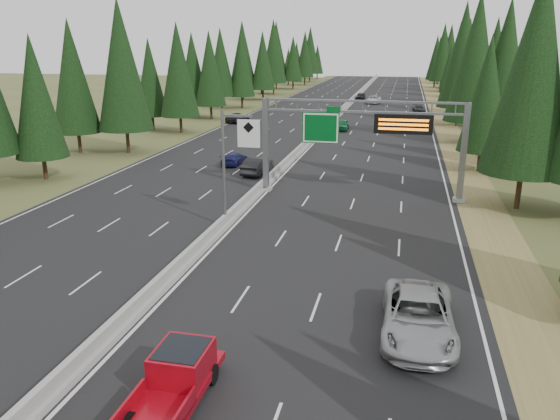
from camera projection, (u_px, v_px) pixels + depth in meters
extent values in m
cube|color=black|center=(332.00, 121.00, 88.89)|extent=(32.00, 260.00, 0.08)
cube|color=olive|center=(445.00, 125.00, 85.11)|extent=(3.60, 260.00, 0.06)
cube|color=#485527|center=(228.00, 118.00, 92.67)|extent=(3.60, 260.00, 0.06)
cube|color=gray|center=(332.00, 120.00, 88.83)|extent=(0.70, 260.00, 0.30)
cube|color=gray|center=(332.00, 118.00, 88.72)|extent=(0.30, 260.00, 0.60)
cube|color=slate|center=(266.00, 145.00, 45.70)|extent=(0.45, 0.45, 7.80)
cube|color=gray|center=(266.00, 189.00, 46.80)|extent=(0.90, 0.90, 0.30)
cube|color=slate|center=(463.00, 153.00, 42.33)|extent=(0.45, 0.45, 7.80)
cube|color=gray|center=(459.00, 200.00, 43.43)|extent=(0.90, 0.90, 0.30)
cube|color=slate|center=(363.00, 101.00, 42.90)|extent=(15.85, 0.35, 0.16)
cube|color=slate|center=(362.00, 112.00, 43.15)|extent=(15.85, 0.35, 0.16)
cube|color=#054C19|center=(321.00, 128.00, 44.00)|extent=(3.00, 0.10, 2.50)
cube|color=silver|center=(321.00, 128.00, 43.94)|extent=(2.85, 0.02, 2.35)
cube|color=#054C19|center=(334.00, 109.00, 43.35)|extent=(1.10, 0.10, 0.45)
cube|color=black|center=(403.00, 124.00, 42.43)|extent=(4.50, 0.40, 1.50)
cube|color=orange|center=(404.00, 120.00, 42.12)|extent=(3.80, 0.02, 0.18)
cube|color=orange|center=(403.00, 125.00, 42.22)|extent=(3.80, 0.02, 0.18)
cube|color=orange|center=(403.00, 129.00, 42.32)|extent=(3.80, 0.02, 0.18)
cylinder|color=slate|center=(224.00, 170.00, 36.42)|extent=(0.20, 0.20, 8.00)
cube|color=gray|center=(226.00, 225.00, 37.56)|extent=(0.50, 0.50, 0.20)
cube|color=slate|center=(237.00, 116.00, 35.16)|extent=(2.00, 0.15, 0.15)
cube|color=silver|center=(249.00, 134.00, 35.20)|extent=(1.50, 0.06, 1.80)
cylinder|color=black|center=(519.00, 191.00, 41.51)|extent=(0.40, 0.40, 2.85)
cone|color=black|center=(535.00, 70.00, 38.91)|extent=(6.41, 6.41, 14.97)
cylinder|color=black|center=(479.00, 161.00, 53.66)|extent=(0.40, 0.40, 2.09)
cone|color=black|center=(487.00, 94.00, 51.75)|extent=(4.71, 4.71, 10.98)
cylinder|color=black|center=(532.00, 156.00, 55.06)|extent=(0.40, 0.40, 2.60)
cone|color=black|center=(543.00, 73.00, 52.68)|extent=(5.86, 5.86, 13.67)
cylinder|color=black|center=(468.00, 133.00, 68.45)|extent=(0.40, 0.40, 2.91)
cone|color=black|center=(476.00, 57.00, 65.79)|extent=(6.54, 6.54, 15.27)
cylinder|color=black|center=(497.00, 133.00, 68.45)|extent=(0.40, 0.40, 2.80)
cone|color=black|center=(505.00, 61.00, 65.89)|extent=(6.30, 6.30, 14.71)
cylinder|color=black|center=(457.00, 117.00, 83.34)|extent=(0.40, 0.40, 2.91)
cone|color=black|center=(463.00, 55.00, 80.68)|extent=(6.55, 6.55, 15.29)
cylinder|color=black|center=(488.00, 118.00, 82.78)|extent=(0.40, 0.40, 2.55)
cone|color=black|center=(494.00, 64.00, 80.45)|extent=(5.74, 5.74, 13.40)
cylinder|color=black|center=(451.00, 108.00, 98.84)|extent=(0.40, 0.40, 1.79)
cone|color=black|center=(454.00, 77.00, 97.20)|extent=(4.03, 4.03, 9.41)
cylinder|color=black|center=(474.00, 106.00, 97.95)|extent=(0.40, 0.40, 2.98)
cone|color=black|center=(479.00, 52.00, 95.24)|extent=(6.69, 6.69, 15.62)
cylinder|color=black|center=(452.00, 99.00, 113.90)|extent=(0.40, 0.40, 2.24)
cone|color=black|center=(455.00, 64.00, 111.86)|extent=(5.03, 5.03, 11.73)
cylinder|color=black|center=(467.00, 99.00, 113.57)|extent=(0.40, 0.40, 2.31)
cone|color=black|center=(471.00, 63.00, 111.46)|extent=(5.19, 5.19, 12.11)
cylinder|color=black|center=(447.00, 93.00, 127.93)|extent=(0.40, 0.40, 1.94)
cone|color=black|center=(450.00, 67.00, 126.16)|extent=(4.36, 4.36, 10.16)
cylinder|color=black|center=(464.00, 92.00, 126.55)|extent=(0.40, 0.40, 2.85)
cone|color=black|center=(468.00, 52.00, 123.95)|extent=(6.40, 6.40, 14.94)
cylinder|color=black|center=(440.00, 86.00, 143.13)|extent=(0.40, 0.40, 2.77)
cone|color=black|center=(443.00, 52.00, 140.61)|extent=(6.23, 6.23, 14.53)
cylinder|color=black|center=(455.00, 87.00, 142.37)|extent=(0.40, 0.40, 2.81)
cone|color=black|center=(458.00, 52.00, 139.81)|extent=(6.31, 6.31, 14.73)
cylinder|color=black|center=(434.00, 84.00, 155.94)|extent=(0.40, 0.40, 2.34)
cone|color=black|center=(436.00, 57.00, 153.81)|extent=(5.26, 5.26, 12.26)
cylinder|color=black|center=(448.00, 85.00, 155.65)|extent=(0.40, 0.40, 1.86)
cone|color=black|center=(450.00, 64.00, 153.96)|extent=(4.18, 4.18, 9.74)
cylinder|color=black|center=(437.00, 80.00, 172.48)|extent=(0.40, 0.40, 2.30)
cone|color=black|center=(439.00, 56.00, 170.38)|extent=(5.17, 5.17, 12.05)
cylinder|color=black|center=(447.00, 79.00, 172.53)|extent=(0.40, 0.40, 2.90)
cone|color=black|center=(450.00, 49.00, 169.89)|extent=(6.51, 6.51, 15.20)
cylinder|color=black|center=(435.00, 78.00, 185.97)|extent=(0.40, 0.40, 1.86)
cone|color=black|center=(437.00, 60.00, 184.28)|extent=(4.18, 4.18, 9.75)
cylinder|color=black|center=(443.00, 77.00, 183.76)|extent=(0.40, 0.40, 2.53)
cone|color=black|center=(446.00, 53.00, 181.45)|extent=(5.69, 5.69, 13.28)
cylinder|color=black|center=(45.00, 168.00, 50.80)|extent=(0.40, 0.40, 2.09)
cone|color=black|center=(36.00, 97.00, 48.89)|extent=(4.71, 4.71, 10.99)
cylinder|color=black|center=(128.00, 141.00, 62.78)|extent=(0.40, 0.40, 2.73)
cone|color=black|center=(122.00, 65.00, 60.29)|extent=(6.14, 6.14, 14.32)
cylinder|color=black|center=(80.00, 143.00, 63.03)|extent=(0.40, 0.40, 2.39)
cone|color=black|center=(72.00, 76.00, 60.85)|extent=(5.37, 5.37, 12.54)
cylinder|color=black|center=(181.00, 125.00, 76.81)|extent=(0.40, 0.40, 2.41)
cone|color=black|center=(178.00, 70.00, 74.61)|extent=(5.43, 5.43, 12.67)
cylinder|color=black|center=(153.00, 123.00, 79.80)|extent=(0.40, 0.40, 2.08)
cone|color=black|center=(150.00, 77.00, 77.90)|extent=(4.68, 4.68, 10.93)
cylinder|color=black|center=(211.00, 112.00, 91.26)|extent=(0.40, 0.40, 2.29)
cone|color=black|center=(210.00, 68.00, 89.17)|extent=(5.15, 5.15, 12.01)
cylinder|color=black|center=(194.00, 111.00, 93.45)|extent=(0.40, 0.40, 2.26)
cone|color=black|center=(193.00, 68.00, 91.39)|extent=(5.08, 5.08, 11.85)
cylinder|color=black|center=(242.00, 102.00, 107.09)|extent=(0.40, 0.40, 2.30)
cone|color=black|center=(241.00, 64.00, 104.99)|extent=(5.18, 5.18, 12.10)
cylinder|color=black|center=(222.00, 102.00, 106.47)|extent=(0.40, 0.40, 2.43)
cone|color=black|center=(221.00, 62.00, 104.25)|extent=(5.46, 5.46, 12.74)
cylinder|color=black|center=(263.00, 95.00, 121.99)|extent=(0.40, 0.40, 2.39)
cone|color=black|center=(263.00, 60.00, 119.81)|extent=(5.37, 5.37, 12.53)
cylinder|color=black|center=(243.00, 94.00, 122.79)|extent=(0.40, 0.40, 2.73)
cone|color=black|center=(242.00, 54.00, 120.29)|extent=(6.15, 6.15, 14.35)
cylinder|color=black|center=(274.00, 89.00, 135.81)|extent=(0.40, 0.40, 2.87)
cone|color=black|center=(274.00, 51.00, 133.19)|extent=(6.45, 6.45, 15.06)
cylinder|color=black|center=(261.00, 90.00, 137.85)|extent=(0.40, 0.40, 1.79)
cone|color=black|center=(261.00, 67.00, 136.21)|extent=(4.02, 4.02, 9.39)
cylinder|color=black|center=(293.00, 85.00, 151.27)|extent=(0.40, 0.40, 2.29)
cone|color=black|center=(293.00, 58.00, 149.18)|extent=(5.15, 5.15, 12.01)
cylinder|color=black|center=(276.00, 84.00, 152.53)|extent=(0.40, 0.40, 2.90)
cone|color=black|center=(276.00, 50.00, 149.88)|extent=(6.53, 6.53, 15.24)
cylinder|color=black|center=(305.00, 81.00, 166.54)|extent=(0.40, 0.40, 2.40)
cone|color=black|center=(305.00, 56.00, 164.35)|extent=(5.39, 5.39, 12.58)
cylinder|color=black|center=(288.00, 82.00, 165.95)|extent=(0.40, 0.40, 1.76)
cone|color=black|center=(288.00, 64.00, 164.34)|extent=(3.96, 3.96, 9.25)
cylinder|color=black|center=(310.00, 78.00, 179.25)|extent=(0.40, 0.40, 2.81)
cone|color=black|center=(310.00, 50.00, 176.68)|extent=(6.31, 6.31, 14.73)
cylinder|color=black|center=(296.00, 79.00, 181.56)|extent=(0.40, 0.40, 2.04)
cone|color=black|center=(297.00, 59.00, 179.70)|extent=(4.59, 4.59, 10.72)
cylinder|color=black|center=(317.00, 76.00, 194.99)|extent=(0.40, 0.40, 1.90)
cone|color=black|center=(317.00, 59.00, 193.25)|extent=(4.29, 4.29, 10.00)
cylinder|color=black|center=(305.00, 75.00, 195.60)|extent=(0.40, 0.40, 2.65)
cone|color=black|center=(305.00, 51.00, 193.18)|extent=(5.97, 5.97, 13.92)
imported|color=#999A9D|center=(418.00, 316.00, 23.28)|extent=(3.15, 6.62, 1.83)
cylinder|color=black|center=(170.00, 368.00, 20.45)|extent=(0.29, 0.78, 0.78)
cylinder|color=black|center=(212.00, 374.00, 20.10)|extent=(0.29, 0.78, 0.78)
cube|color=maroon|center=(173.00, 393.00, 18.78)|extent=(1.94, 5.44, 0.29)
cube|color=maroon|center=(182.00, 362.00, 19.40)|extent=(1.85, 2.14, 1.07)
cube|color=black|center=(182.00, 355.00, 19.31)|extent=(1.65, 1.85, 0.53)
cube|color=maroon|center=(128.00, 407.00, 17.52)|extent=(0.10, 2.33, 0.58)
cube|color=maroon|center=(182.00, 415.00, 17.12)|extent=(0.10, 2.33, 0.58)
imported|color=#166137|center=(342.00, 125.00, 79.20)|extent=(1.89, 4.55, 1.54)
imported|color=#5E0D0E|center=(424.00, 118.00, 86.70)|extent=(1.95, 4.60, 1.48)
imported|color=black|center=(419.00, 109.00, 99.82)|extent=(2.25, 4.64, 1.30)
imported|color=silver|center=(374.00, 100.00, 114.47)|extent=(3.00, 5.92, 1.60)
imported|color=black|center=(361.00, 96.00, 123.27)|extent=(2.19, 4.54, 1.50)
imported|color=black|center=(257.00, 166.00, 52.52)|extent=(2.20, 5.08, 1.63)
imported|color=#161A4F|center=(234.00, 159.00, 56.62)|extent=(1.96, 4.44, 1.27)
imported|color=silver|center=(314.00, 114.00, 91.86)|extent=(1.81, 4.26, 1.44)
imported|color=black|center=(238.00, 117.00, 87.27)|extent=(3.01, 5.59, 1.49)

